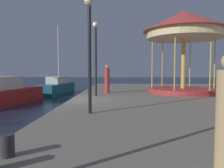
# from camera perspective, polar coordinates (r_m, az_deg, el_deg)

# --- Properties ---
(ground_plane) EXTENTS (120.00, 120.00, 0.00)m
(ground_plane) POSITION_cam_1_polar(r_m,az_deg,el_deg) (11.90, -10.77, -7.69)
(ground_plane) COLOR #162338
(quay_dock) EXTENTS (14.20, 25.64, 0.80)m
(quay_dock) POSITION_cam_1_polar(r_m,az_deg,el_deg) (12.42, 23.32, -5.58)
(quay_dock) COLOR gray
(quay_dock) RESTS_ON ground
(motorboat_red) EXTENTS (3.42, 5.91, 1.92)m
(motorboat_red) POSITION_cam_1_polar(r_m,az_deg,el_deg) (16.22, -26.61, -2.39)
(motorboat_red) COLOR maroon
(motorboat_red) RESTS_ON ground
(sailboat_teal) EXTENTS (2.52, 5.82, 6.80)m
(sailboat_teal) POSITION_cam_1_polar(r_m,az_deg,el_deg) (21.85, -14.55, -0.77)
(sailboat_teal) COLOR #19606B
(sailboat_teal) RESTS_ON ground
(carousel) EXTENTS (5.51, 5.51, 5.51)m
(carousel) POSITION_cam_1_polar(r_m,az_deg,el_deg) (15.60, 18.60, 12.99)
(carousel) COLOR #B23333
(carousel) RESTS_ON quay_dock
(lamp_post_mid_promenade) EXTENTS (0.36, 0.36, 4.11)m
(lamp_post_mid_promenade) POSITION_cam_1_polar(r_m,az_deg,el_deg) (7.72, -6.01, 13.29)
(lamp_post_mid_promenade) COLOR black
(lamp_post_mid_promenade) RESTS_ON quay_dock
(lamp_post_far_end) EXTENTS (0.36, 0.36, 4.37)m
(lamp_post_far_end) POSITION_cam_1_polar(r_m,az_deg,el_deg) (12.82, -4.34, 10.15)
(lamp_post_far_end) COLOR black
(lamp_post_far_end) RESTS_ON quay_dock
(bollard_north) EXTENTS (0.24, 0.24, 0.40)m
(bollard_north) POSITION_cam_1_polar(r_m,az_deg,el_deg) (4.37, -26.03, -14.50)
(bollard_north) COLOR #2D2D33
(bollard_north) RESTS_ON quay_dock
(person_by_the_water) EXTENTS (0.34, 0.34, 1.89)m
(person_by_the_water) POSITION_cam_1_polar(r_m,az_deg,el_deg) (14.50, -1.33, 1.14)
(person_by_the_water) COLOR #B23833
(person_by_the_water) RESTS_ON quay_dock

